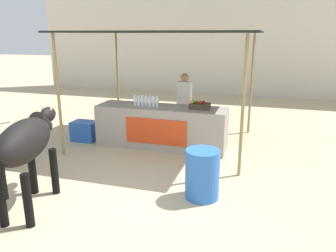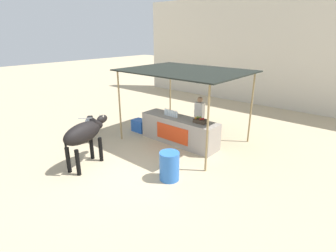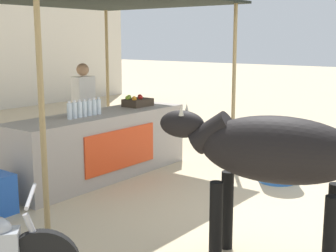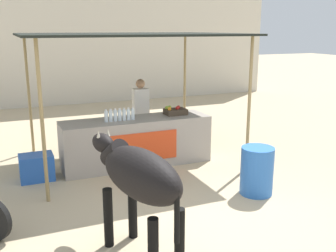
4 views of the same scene
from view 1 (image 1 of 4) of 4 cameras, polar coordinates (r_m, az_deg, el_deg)
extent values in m
plane|color=tan|center=(5.85, -7.85, -10.40)|extent=(60.00, 60.00, 0.00)
cube|color=beige|center=(14.52, 8.14, 16.89)|extent=(16.00, 0.50, 5.76)
cube|color=#9E9389|center=(7.59, -1.16, -0.14)|extent=(3.00, 0.80, 0.96)
cube|color=red|center=(7.22, -2.16, -1.00)|extent=(1.40, 0.02, 0.58)
cube|color=black|center=(7.59, -0.53, 16.07)|extent=(4.20, 3.20, 0.04)
cylinder|color=#997F51|center=(7.24, -18.52, 4.92)|extent=(0.06, 0.06, 2.60)
cylinder|color=#997F51|center=(5.96, 12.92, 3.13)|extent=(0.06, 0.06, 2.60)
cylinder|color=#997F51|center=(9.70, -8.77, 8.13)|extent=(0.06, 0.06, 2.60)
cylinder|color=#997F51|center=(8.79, 14.31, 7.04)|extent=(0.06, 0.06, 2.60)
cylinder|color=silver|center=(7.62, -5.76, 4.40)|extent=(0.07, 0.07, 0.22)
cylinder|color=white|center=(7.59, -5.79, 5.32)|extent=(0.04, 0.04, 0.03)
cylinder|color=silver|center=(7.58, -5.13, 4.37)|extent=(0.07, 0.07, 0.22)
cylinder|color=white|center=(7.56, -5.15, 5.29)|extent=(0.04, 0.04, 0.03)
cylinder|color=silver|center=(7.55, -4.49, 4.33)|extent=(0.07, 0.07, 0.22)
cylinder|color=white|center=(7.53, -4.51, 5.26)|extent=(0.04, 0.04, 0.03)
cylinder|color=silver|center=(7.52, -3.85, 4.29)|extent=(0.07, 0.07, 0.22)
cylinder|color=white|center=(7.50, -3.87, 5.23)|extent=(0.04, 0.04, 0.03)
cylinder|color=silver|center=(7.49, -3.20, 4.26)|extent=(0.07, 0.07, 0.22)
cylinder|color=white|center=(7.47, -3.22, 5.20)|extent=(0.04, 0.04, 0.03)
cylinder|color=silver|center=(7.46, -2.55, 4.22)|extent=(0.07, 0.07, 0.22)
cylinder|color=white|center=(7.44, -2.56, 5.16)|extent=(0.04, 0.04, 0.03)
cylinder|color=silver|center=(7.43, -1.89, 4.18)|extent=(0.07, 0.07, 0.22)
cylinder|color=white|center=(7.41, -1.90, 5.13)|extent=(0.04, 0.04, 0.03)
cube|color=#3F3326|center=(7.30, 5.57, 3.49)|extent=(0.44, 0.32, 0.12)
sphere|color=#B21E19|center=(7.23, 5.67, 4.09)|extent=(0.08, 0.08, 0.08)
sphere|color=#B21E19|center=(7.28, 6.22, 4.15)|extent=(0.08, 0.08, 0.08)
sphere|color=#8CB22D|center=(7.37, 4.37, 4.34)|extent=(0.08, 0.08, 0.08)
sphere|color=orange|center=(7.24, 4.18, 4.13)|extent=(0.08, 0.08, 0.08)
sphere|color=#8CB22D|center=(7.40, 5.08, 4.36)|extent=(0.08, 0.08, 0.08)
cylinder|color=#383842|center=(8.21, 2.82, 0.77)|extent=(0.22, 0.22, 0.88)
cube|color=silver|center=(8.05, 2.89, 5.73)|extent=(0.34, 0.20, 0.56)
sphere|color=#A87A56|center=(7.99, 2.92, 8.48)|extent=(0.20, 0.20, 0.20)
cube|color=blue|center=(8.37, -14.28, -0.84)|extent=(0.60, 0.44, 0.48)
cylinder|color=blue|center=(5.31, 6.00, -8.34)|extent=(0.55, 0.55, 0.81)
ellipsoid|color=black|center=(5.15, -23.67, -2.36)|extent=(0.86, 1.49, 0.60)
cylinder|color=black|center=(5.87, -22.53, -7.25)|extent=(0.12, 0.12, 0.78)
cylinder|color=black|center=(5.73, -19.18, -7.47)|extent=(0.12, 0.12, 0.78)
cylinder|color=black|center=(5.08, -27.05, -11.44)|extent=(0.12, 0.12, 0.78)
cylinder|color=black|center=(4.92, -23.26, -11.87)|extent=(0.12, 0.12, 0.78)
cylinder|color=black|center=(5.64, -21.26, 0.52)|extent=(0.35, 0.50, 0.41)
ellipsoid|color=black|center=(5.89, -20.21, 1.85)|extent=(0.32, 0.48, 0.26)
cone|color=beige|center=(5.87, -21.04, 3.13)|extent=(0.05, 0.05, 0.10)
cone|color=beige|center=(5.82, -19.77, 3.15)|extent=(0.05, 0.05, 0.10)
cylinder|color=black|center=(4.69, -26.74, -8.01)|extent=(0.06, 0.06, 0.60)
camera|label=2|loc=(3.49, 113.11, 15.76)|focal=28.00mm
camera|label=3|loc=(7.28, -57.22, 4.38)|focal=50.00mm
camera|label=4|loc=(4.64, -78.62, 5.10)|focal=42.00mm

